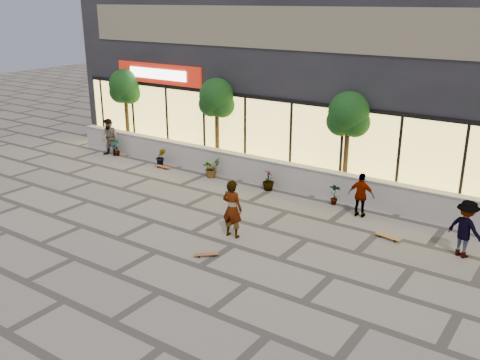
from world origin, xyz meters
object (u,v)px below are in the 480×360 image
Objects in this scene: skater_left at (110,138)px; skater_right_near at (361,195)px; tree_midwest at (217,100)px; skateboard_center at (206,254)px; tree_mideast at (348,117)px; tree_west at (125,88)px; skater_right_far at (466,229)px; skateboard_left at (163,166)px; skateboard_right_near at (388,237)px; skater_center at (232,209)px.

skater_left reaches higher than skater_right_near.
skateboard_center is (4.91, -7.10, -2.91)m from tree_midwest.
tree_west is at bearing 180.00° from tree_mideast.
skater_right_near is 5.93m from skateboard_center.
skateboard_left is (-12.89, 1.37, -0.78)m from skater_right_far.
skateboard_right_near is (-2.16, -0.10, -0.77)m from skater_right_far.
tree_mideast is at bearing 13.30° from skateboard_left.
skater_right_far is (16.25, -1.47, -0.02)m from skater_left.
skater_right_far reaches higher than skateboard_left.
skater_right_near is (7.39, -1.76, -2.21)m from tree_midwest.
skateboard_center is at bearing -38.47° from skater_left.
skater_left is at bearing 16.91° from skater_right_far.
tree_mideast is 7.75m from skateboard_center.
skateboard_center is 5.69m from skateboard_right_near.
tree_west is 2.53× the size of skater_right_near.
skater_right_near reaches higher than skateboard_right_near.
skater_center reaches higher than skater_left.
tree_midwest is 11.56m from skater_right_far.
skater_center is at bearing -49.54° from tree_midwest.
tree_midwest is 9.76m from skateboard_right_near.
skater_left is at bearing -5.44° from skater_right_near.
tree_midwest is 1.00× the size of tree_mideast.
skateboard_center is at bearing -98.72° from tree_mideast.
skateboard_center is 0.75× the size of skateboard_right_near.
skater_center reaches higher than skateboard_left.
skater_right_far is at bearing -14.65° from tree_midwest.
skater_left is at bearing -165.11° from tree_midwest.
skater_center is 6.81m from skater_right_far.
tree_mideast is 8.55m from skateboard_left.
skater_right_far is (3.60, -1.11, 0.08)m from skater_right_near.
tree_midwest is at bearing 40.88° from skateboard_left.
tree_mideast is 3.15m from skater_right_near.
skateboard_left reaches higher than skateboard_center.
tree_mideast is at bearing 38.14° from skateboard_center.
skater_center is at bearing 50.98° from skater_right_near.
skateboard_center is (-2.48, -5.34, -0.70)m from skater_right_near.
skater_center is at bearing -28.83° from skateboard_left.
tree_mideast is at bearing 0.00° from tree_midwest.
tree_midwest is 2.12× the size of skater_center.
skater_right_near is at bearing 0.95° from skateboard_left.
skateboard_left is at bearing -22.60° from tree_west.
tree_mideast is 2.22× the size of skater_left.
tree_west reaches higher than skater_center.
skater_right_far is 1.99× the size of skateboard_right_near.
skateboard_left is at bearing 97.42° from skateboard_center.
skater_center is at bearing -31.72° from skater_left.
skateboard_left is at bearing -5.41° from skater_right_near.
tree_mideast is 2.53× the size of skater_right_near.
skater_left is at bearing -172.92° from tree_mideast.
skater_center is at bearing 45.13° from skater_right_far.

